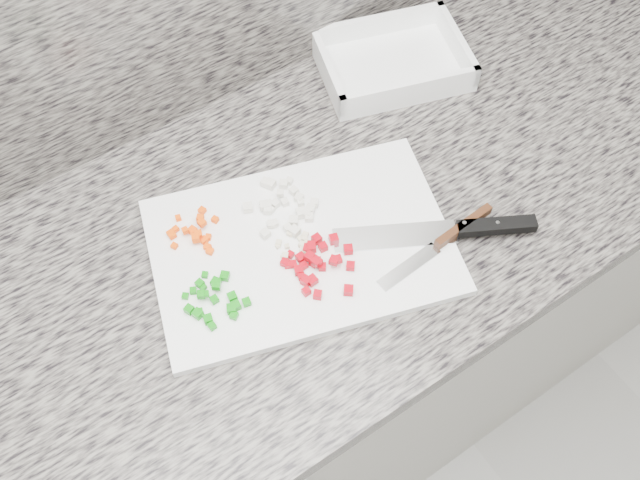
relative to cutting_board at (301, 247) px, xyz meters
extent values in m
cube|color=beige|center=(-0.12, 0.04, -0.48)|extent=(3.92, 0.62, 0.86)
cube|color=slate|center=(-0.12, 0.04, -0.03)|extent=(3.96, 0.64, 0.04)
cube|color=white|center=(0.00, 0.00, 0.00)|extent=(0.51, 0.41, 0.01)
cube|color=#FE4E05|center=(-0.15, 0.12, 0.01)|extent=(0.01, 0.01, 0.01)
cube|color=#FE4E05|center=(-0.13, 0.09, 0.02)|extent=(0.02, 0.02, 0.01)
cube|color=#FE4E05|center=(-0.12, 0.06, 0.01)|extent=(0.01, 0.01, 0.01)
cube|color=#FE4E05|center=(-0.12, 0.07, 0.01)|extent=(0.01, 0.01, 0.01)
cube|color=#FE4E05|center=(-0.16, 0.10, 0.01)|extent=(0.01, 0.01, 0.01)
cube|color=#FE4E05|center=(-0.11, 0.11, 0.02)|extent=(0.01, 0.01, 0.01)
cube|color=#FE4E05|center=(-0.13, 0.14, 0.01)|extent=(0.01, 0.01, 0.01)
cube|color=#FE4E05|center=(-0.12, 0.08, 0.01)|extent=(0.01, 0.01, 0.01)
cube|color=#FE4E05|center=(-0.14, 0.13, 0.01)|extent=(0.01, 0.01, 0.01)
cube|color=#FE4E05|center=(-0.15, 0.12, 0.01)|extent=(0.01, 0.01, 0.01)
cube|color=#FE4E05|center=(-0.13, 0.11, 0.02)|extent=(0.01, 0.01, 0.01)
cube|color=#FE4E05|center=(-0.09, 0.11, 0.01)|extent=(0.01, 0.01, 0.01)
cube|color=#FE4E05|center=(-0.11, 0.12, 0.02)|extent=(0.01, 0.01, 0.01)
cube|color=#FE4E05|center=(-0.11, 0.09, 0.01)|extent=(0.01, 0.01, 0.01)
cube|color=#FE4E05|center=(-0.12, 0.11, 0.01)|extent=(0.01, 0.01, 0.01)
cube|color=#FE4E05|center=(-0.09, 0.13, 0.01)|extent=(0.01, 0.01, 0.01)
cube|color=#FE4E05|center=(-0.12, 0.09, 0.02)|extent=(0.01, 0.01, 0.01)
cube|color=silver|center=(0.02, 0.07, 0.01)|extent=(0.01, 0.01, 0.01)
cube|color=silver|center=(-0.01, 0.08, 0.01)|extent=(0.02, 0.02, 0.01)
cube|color=silver|center=(0.04, 0.08, 0.01)|extent=(0.01, 0.01, 0.01)
cube|color=silver|center=(0.03, 0.10, 0.01)|extent=(0.02, 0.02, 0.01)
cube|color=silver|center=(0.04, 0.07, 0.01)|extent=(0.02, 0.02, 0.01)
cube|color=silver|center=(0.00, 0.08, 0.01)|extent=(0.01, 0.01, 0.01)
cube|color=silver|center=(-0.01, 0.07, 0.01)|extent=(0.01, 0.01, 0.01)
cube|color=silver|center=(0.03, 0.04, 0.01)|extent=(0.02, 0.02, 0.01)
cube|color=silver|center=(0.00, 0.02, 0.01)|extent=(0.02, 0.02, 0.01)
cube|color=silver|center=(0.05, 0.05, 0.01)|extent=(0.02, 0.02, 0.01)
cube|color=silver|center=(0.04, 0.04, 0.01)|extent=(0.02, 0.02, 0.01)
cube|color=silver|center=(0.01, 0.04, 0.01)|extent=(0.02, 0.02, 0.01)
cube|color=silver|center=(0.02, 0.12, 0.01)|extent=(0.02, 0.02, 0.01)
cube|color=silver|center=(-0.01, 0.08, 0.01)|extent=(0.02, 0.02, 0.01)
cube|color=silver|center=(-0.02, 0.05, 0.01)|extent=(0.01, 0.01, 0.01)
cube|color=silver|center=(0.00, 0.03, 0.01)|extent=(0.01, 0.01, 0.01)
cube|color=silver|center=(-0.04, 0.04, 0.01)|extent=(0.01, 0.01, 0.01)
cube|color=silver|center=(-0.02, 0.05, 0.01)|extent=(0.02, 0.02, 0.01)
cube|color=silver|center=(0.04, 0.06, 0.01)|extent=(0.01, 0.01, 0.01)
cube|color=silver|center=(-0.03, 0.10, 0.01)|extent=(0.02, 0.02, 0.01)
cube|color=silver|center=(0.02, 0.09, 0.02)|extent=(0.01, 0.01, 0.01)
cube|color=silver|center=(0.03, 0.04, 0.01)|extent=(0.02, 0.02, 0.01)
cube|color=silver|center=(0.03, 0.03, 0.01)|extent=(0.02, 0.02, 0.01)
cube|color=silver|center=(0.01, 0.12, 0.01)|extent=(0.02, 0.02, 0.01)
cube|color=silver|center=(0.05, 0.11, 0.01)|extent=(0.01, 0.01, 0.01)
cube|color=silver|center=(-0.01, 0.09, 0.01)|extent=(0.02, 0.02, 0.01)
cube|color=silver|center=(0.00, 0.08, 0.01)|extent=(0.01, 0.01, 0.01)
cube|color=#0B820B|center=(-0.18, -0.02, 0.01)|extent=(0.02, 0.02, 0.01)
cube|color=#0B820B|center=(-0.12, 0.01, 0.01)|extent=(0.02, 0.02, 0.01)
cube|color=#0B820B|center=(-0.16, 0.02, 0.01)|extent=(0.01, 0.01, 0.01)
cube|color=#0B820B|center=(-0.16, 0.00, 0.02)|extent=(0.01, 0.01, 0.01)
cube|color=#0B820B|center=(-0.17, 0.02, 0.01)|extent=(0.01, 0.01, 0.01)
cube|color=#0B820B|center=(-0.13, -0.02, 0.01)|extent=(0.01, 0.01, 0.01)
cube|color=#0B820B|center=(-0.12, -0.04, 0.01)|extent=(0.01, 0.01, 0.01)
cube|color=#0B820B|center=(-0.18, -0.05, 0.01)|extent=(0.01, 0.01, 0.01)
cube|color=#0B820B|center=(-0.14, -0.04, 0.01)|extent=(0.02, 0.02, 0.01)
cube|color=#0B820B|center=(-0.14, 0.01, 0.01)|extent=(0.02, 0.02, 0.01)
cube|color=#0B820B|center=(-0.14, 0.00, 0.02)|extent=(0.02, 0.02, 0.01)
cube|color=#0B820B|center=(-0.19, 0.02, 0.01)|extent=(0.01, 0.01, 0.01)
cube|color=#0B820B|center=(-0.17, 0.00, 0.02)|extent=(0.01, 0.01, 0.01)
cube|color=#0B820B|center=(-0.13, -0.04, 0.01)|extent=(0.01, 0.01, 0.01)
cube|color=#0B820B|center=(-0.15, -0.01, 0.01)|extent=(0.01, 0.01, 0.01)
cube|color=#0B820B|center=(-0.18, -0.03, 0.01)|extent=(0.01, 0.01, 0.01)
cube|color=#0B820B|center=(-0.19, -0.01, 0.01)|extent=(0.02, 0.02, 0.01)
cube|color=#0B820B|center=(-0.14, -0.05, 0.01)|extent=(0.01, 0.01, 0.01)
cube|color=#0B820B|center=(-0.15, 0.03, 0.01)|extent=(0.01, 0.01, 0.01)
cube|color=#0B820B|center=(-0.16, 0.02, 0.01)|extent=(0.01, 0.01, 0.01)
cube|color=#0B820B|center=(-0.18, -0.02, 0.01)|extent=(0.02, 0.02, 0.01)
cube|color=#AE020F|center=(-0.03, -0.02, 0.01)|extent=(0.01, 0.01, 0.01)
cube|color=#AE020F|center=(0.04, -0.07, 0.01)|extent=(0.02, 0.02, 0.01)
cube|color=#AE020F|center=(0.05, -0.05, 0.01)|extent=(0.02, 0.02, 0.01)
cube|color=#AE020F|center=(0.02, -0.06, 0.02)|extent=(0.02, 0.02, 0.01)
cube|color=#AE020F|center=(0.02, -0.01, 0.01)|extent=(0.01, 0.01, 0.01)
cube|color=#AE020F|center=(-0.02, -0.02, 0.01)|extent=(0.01, 0.01, 0.01)
cube|color=#AE020F|center=(-0.01, -0.03, 0.02)|extent=(0.02, 0.02, 0.01)
cube|color=#AE020F|center=(-0.04, -0.02, 0.01)|extent=(0.02, 0.02, 0.01)
cube|color=#AE020F|center=(-0.02, -0.04, 0.01)|extent=(0.01, 0.01, 0.01)
cube|color=#AE020F|center=(0.02, -0.06, 0.02)|extent=(0.01, 0.01, 0.01)
cube|color=#AE020F|center=(0.00, -0.05, 0.02)|extent=(0.02, 0.02, 0.01)
cube|color=#AE020F|center=(-0.03, -0.04, 0.01)|extent=(0.02, 0.02, 0.01)
cube|color=#AE020F|center=(-0.02, -0.06, 0.01)|extent=(0.01, 0.01, 0.01)
cube|color=#AE020F|center=(0.00, -0.04, 0.01)|extent=(0.01, 0.01, 0.01)
cube|color=#AE020F|center=(-0.03, -0.09, 0.01)|extent=(0.02, 0.02, 0.01)
cube|color=#AE020F|center=(-0.03, -0.01, 0.01)|extent=(0.01, 0.01, 0.01)
cube|color=#AE020F|center=(0.00, -0.05, 0.02)|extent=(0.01, 0.01, 0.01)
cube|color=#AE020F|center=(0.00, -0.01, 0.01)|extent=(0.02, 0.02, 0.01)
cube|color=#AE020F|center=(0.04, -0.02, 0.01)|extent=(0.02, 0.02, 0.01)
cube|color=#AE020F|center=(0.01, -0.11, 0.01)|extent=(0.02, 0.02, 0.01)
cube|color=#AE020F|center=(0.02, -0.03, 0.01)|extent=(0.01, 0.01, 0.01)
cube|color=#AE020F|center=(0.00, -0.05, 0.01)|extent=(0.01, 0.01, 0.01)
cube|color=#AE020F|center=(0.01, -0.01, 0.01)|extent=(0.02, 0.02, 0.01)
cube|color=#AE020F|center=(0.01, -0.02, 0.01)|extent=(0.02, 0.02, 0.01)
cube|color=#AE020F|center=(-0.04, -0.07, 0.01)|extent=(0.01, 0.01, 0.01)
cube|color=#AE020F|center=(-0.03, -0.05, 0.01)|extent=(0.01, 0.01, 0.01)
cube|color=#AE020F|center=(-0.04, -0.02, 0.01)|extent=(0.01, 0.01, 0.01)
cube|color=#AE020F|center=(-0.03, -0.06, 0.01)|extent=(0.02, 0.02, 0.01)
cube|color=beige|center=(-0.02, 0.01, 0.01)|extent=(0.01, 0.01, 0.01)
cube|color=beige|center=(-0.03, 0.01, 0.01)|extent=(0.01, 0.01, 0.00)
cube|color=beige|center=(0.00, 0.01, 0.01)|extent=(0.01, 0.01, 0.01)
cube|color=beige|center=(0.01, 0.00, 0.01)|extent=(0.01, 0.01, 0.01)
cube|color=beige|center=(-0.01, -0.01, 0.01)|extent=(0.01, 0.01, 0.01)
cube|color=beige|center=(0.00, -0.01, 0.01)|extent=(0.01, 0.01, 0.01)
cube|color=beige|center=(0.00, 0.00, 0.01)|extent=(0.01, 0.01, 0.01)
cube|color=beige|center=(-0.02, -0.03, 0.01)|extent=(0.01, 0.01, 0.00)
cube|color=beige|center=(-0.03, 0.02, 0.01)|extent=(0.01, 0.01, 0.01)
cube|color=beige|center=(0.01, 0.01, 0.01)|extent=(0.01, 0.01, 0.01)
cube|color=beige|center=(-0.03, -0.01, 0.01)|extent=(0.01, 0.01, 0.01)
cube|color=beige|center=(0.01, 0.00, 0.01)|extent=(0.01, 0.01, 0.01)
cube|color=beige|center=(0.00, 0.02, 0.01)|extent=(0.01, 0.01, 0.01)
cube|color=beige|center=(-0.01, -0.02, 0.01)|extent=(0.01, 0.01, 0.01)
cube|color=beige|center=(-0.03, -0.01, 0.01)|extent=(0.01, 0.01, 0.01)
cube|color=beige|center=(-0.03, -0.01, 0.01)|extent=(0.01, 0.01, 0.01)
cube|color=silver|center=(0.12, -0.07, 0.01)|extent=(0.18, 0.13, 0.00)
cube|color=black|center=(0.26, -0.14, 0.02)|extent=(0.12, 0.08, 0.02)
cylinder|color=silver|center=(0.26, -0.14, 0.02)|extent=(0.01, 0.01, 0.00)
cube|color=silver|center=(0.11, -0.12, 0.01)|extent=(0.11, 0.03, 0.00)
cube|color=#422110|center=(0.22, -0.11, 0.02)|extent=(0.11, 0.02, 0.02)
cylinder|color=silver|center=(0.22, -0.11, 0.02)|extent=(0.01, 0.01, 0.00)
cube|color=white|center=(0.34, 0.22, 0.00)|extent=(0.29, 0.25, 0.01)
cube|color=white|center=(0.36, 0.30, 0.02)|extent=(0.24, 0.09, 0.04)
cube|color=white|center=(0.31, 0.14, 0.02)|extent=(0.24, 0.09, 0.04)
cube|color=white|center=(0.45, 0.19, 0.02)|extent=(0.07, 0.18, 0.04)
cube|color=white|center=(0.22, 0.26, 0.02)|extent=(0.07, 0.18, 0.04)
camera|label=1|loc=(-0.29, -0.48, 0.91)|focal=40.00mm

